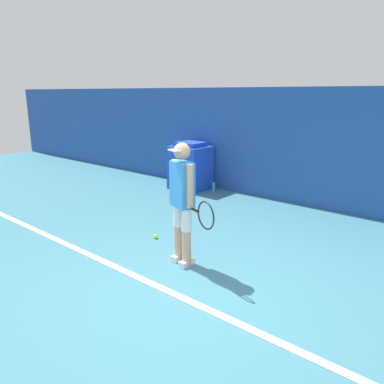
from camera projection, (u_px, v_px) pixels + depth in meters
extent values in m
plane|color=teal|center=(185.00, 294.00, 4.38)|extent=(24.00, 24.00, 0.00)
cube|color=#234C99|center=(332.00, 150.00, 7.27)|extent=(24.00, 0.10, 2.40)
cube|color=white|center=(180.00, 297.00, 4.32)|extent=(21.60, 0.10, 0.01)
cylinder|color=tan|center=(179.00, 243.00, 5.23)|extent=(0.12, 0.12, 0.51)
cylinder|color=white|center=(178.00, 215.00, 5.13)|extent=(0.14, 0.14, 0.31)
cube|color=white|center=(179.00, 257.00, 5.29)|extent=(0.10, 0.24, 0.08)
cylinder|color=tan|center=(187.00, 248.00, 5.05)|extent=(0.12, 0.12, 0.51)
cylinder|color=white|center=(187.00, 220.00, 4.95)|extent=(0.14, 0.14, 0.31)
cube|color=white|center=(187.00, 263.00, 5.11)|extent=(0.10, 0.24, 0.08)
cube|color=#338CE0|center=(182.00, 185.00, 4.92)|extent=(0.39, 0.30, 0.60)
sphere|color=tan|center=(182.00, 151.00, 4.80)|extent=(0.22, 0.22, 0.22)
cube|color=white|center=(175.00, 150.00, 4.75)|extent=(0.21, 0.17, 0.02)
cylinder|color=tan|center=(175.00, 180.00, 5.08)|extent=(0.09, 0.09, 0.57)
cylinder|color=tan|center=(190.00, 186.00, 4.75)|extent=(0.09, 0.09, 0.57)
cylinder|color=black|center=(194.00, 210.00, 4.74)|extent=(0.20, 0.09, 0.03)
torus|color=black|center=(206.00, 215.00, 4.52)|extent=(0.35, 0.13, 0.36)
sphere|color=#D1E533|center=(155.00, 237.00, 6.05)|extent=(0.07, 0.07, 0.07)
cube|color=blue|center=(190.00, 168.00, 9.09)|extent=(0.86, 0.78, 1.04)
cube|color=blue|center=(190.00, 144.00, 8.95)|extent=(0.60, 0.55, 0.10)
cylinder|color=#33ADD6|center=(214.00, 187.00, 8.93)|extent=(0.07, 0.07, 0.22)
cylinder|color=black|center=(214.00, 182.00, 8.90)|extent=(0.04, 0.04, 0.02)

